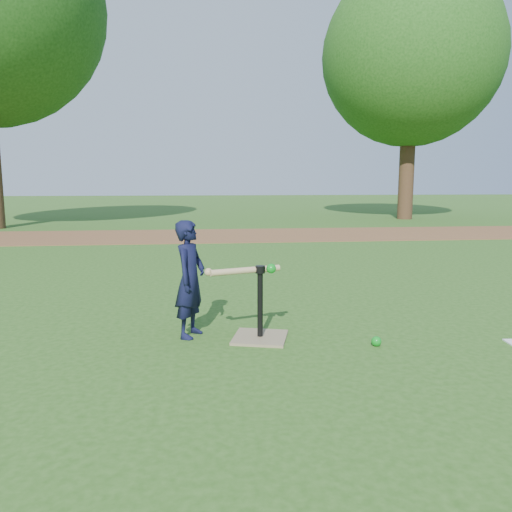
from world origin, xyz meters
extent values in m
plane|color=#285116|center=(0.00, 0.00, 0.00)|extent=(80.00, 80.00, 0.00)
cube|color=brown|center=(0.00, 7.50, 0.01)|extent=(24.00, 3.00, 0.01)
imported|color=black|center=(-0.54, -0.22, 0.49)|extent=(0.35, 0.42, 0.98)
sphere|color=#0C8D1B|center=(0.92, -0.65, 0.04)|extent=(0.08, 0.08, 0.08)
cube|color=#8B7958|center=(0.03, -0.36, 0.01)|extent=(0.53, 0.53, 0.02)
cylinder|color=black|center=(0.03, -0.36, 0.30)|extent=(0.05, 0.05, 0.55)
cylinder|color=black|center=(0.03, -0.36, 0.58)|extent=(0.08, 0.08, 0.06)
cylinder|color=tan|center=(-0.09, -0.38, 0.58)|extent=(0.59, 0.24, 0.05)
sphere|color=tan|center=(-0.39, -0.42, 0.58)|extent=(0.06, 0.06, 0.06)
sphere|color=#0C8D1B|center=(0.12, -0.38, 0.59)|extent=(0.08, 0.08, 0.08)
cylinder|color=#382316|center=(6.50, 12.00, 1.71)|extent=(0.50, 0.50, 3.42)
sphere|color=#285B19|center=(6.50, 12.00, 5.30)|extent=(5.80, 5.80, 5.80)
camera|label=1|loc=(-0.45, -4.32, 1.30)|focal=35.00mm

